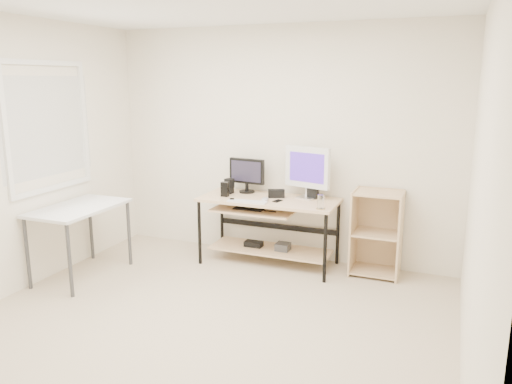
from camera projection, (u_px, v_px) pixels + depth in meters
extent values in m
cube|color=beige|center=(198.00, 331.00, 4.09)|extent=(4.00, 4.00, 0.01)
cube|color=white|center=(280.00, 144.00, 5.61)|extent=(4.00, 0.01, 2.60)
cube|color=white|center=(0.00, 160.00, 4.53)|extent=(0.01, 4.00, 2.60)
cube|color=white|center=(479.00, 198.00, 3.08)|extent=(0.01, 4.00, 2.60)
cube|color=white|center=(48.00, 127.00, 5.01)|extent=(0.01, 1.00, 1.20)
cube|color=beige|center=(269.00, 200.00, 5.43)|extent=(1.50, 0.65, 0.03)
cube|color=beige|center=(254.00, 210.00, 5.46)|extent=(0.90, 0.49, 0.02)
cube|color=beige|center=(270.00, 249.00, 5.60)|extent=(1.35, 0.46, 0.02)
cube|color=black|center=(250.00, 208.00, 5.48)|extent=(0.33, 0.22, 0.01)
cylinder|color=black|center=(270.00, 211.00, 5.34)|extent=(0.14, 0.01, 0.01)
cube|color=#3C3C3E|center=(283.00, 247.00, 5.53)|extent=(0.15, 0.15, 0.08)
cube|color=black|center=(254.00, 244.00, 5.66)|extent=(0.20, 0.12, 0.06)
cylinder|color=black|center=(200.00, 233.00, 5.51)|extent=(0.04, 0.04, 0.72)
cylinder|color=black|center=(222.00, 220.00, 6.02)|extent=(0.04, 0.04, 0.72)
cylinder|color=black|center=(325.00, 248.00, 4.99)|extent=(0.04, 0.04, 0.72)
cylinder|color=black|center=(338.00, 233.00, 5.51)|extent=(0.04, 0.04, 0.72)
cube|color=silver|center=(78.00, 208.00, 5.08)|extent=(0.60, 1.00, 0.03)
cylinder|color=#3C3C3E|center=(27.00, 254.00, 4.84)|extent=(0.04, 0.04, 0.72)
cylinder|color=#3C3C3E|center=(91.00, 228.00, 5.67)|extent=(0.04, 0.04, 0.72)
cylinder|color=#3C3C3E|center=(70.00, 261.00, 4.65)|extent=(0.04, 0.04, 0.72)
cylinder|color=#3C3C3E|center=(129.00, 233.00, 5.49)|extent=(0.04, 0.04, 0.72)
cube|color=#D8B687|center=(353.00, 231.00, 5.27)|extent=(0.02, 0.40, 0.90)
cube|color=#D8B687|center=(400.00, 236.00, 5.10)|extent=(0.02, 0.40, 0.90)
cube|color=#D8B687|center=(379.00, 228.00, 5.36)|extent=(0.50, 0.02, 0.90)
cube|color=#D8B687|center=(374.00, 270.00, 5.27)|extent=(0.46, 0.38, 0.02)
cube|color=#D8B687|center=(376.00, 233.00, 5.18)|extent=(0.46, 0.38, 0.02)
cube|color=#D8B687|center=(379.00, 193.00, 5.09)|extent=(0.46, 0.38, 0.02)
cylinder|color=black|center=(247.00, 192.00, 5.71)|extent=(0.18, 0.18, 0.02)
cylinder|color=black|center=(247.00, 187.00, 5.70)|extent=(0.04, 0.04, 0.09)
cube|color=black|center=(247.00, 171.00, 5.66)|extent=(0.43, 0.09, 0.28)
cube|color=black|center=(246.00, 171.00, 5.63)|extent=(0.36, 0.04, 0.23)
cube|color=silver|center=(307.00, 197.00, 5.43)|extent=(0.19, 0.17, 0.02)
cylinder|color=silver|center=(307.00, 192.00, 5.42)|extent=(0.05, 0.05, 0.11)
cube|color=silver|center=(307.00, 167.00, 5.36)|extent=(0.52, 0.18, 0.44)
cube|color=#4926A8|center=(307.00, 168.00, 5.33)|extent=(0.44, 0.12, 0.35)
cube|color=silver|center=(247.00, 202.00, 5.25)|extent=(0.43, 0.15, 0.01)
ellipsoid|color=#B8B8BD|center=(265.00, 199.00, 5.29)|extent=(0.07, 0.12, 0.04)
cube|color=black|center=(276.00, 194.00, 5.45)|extent=(0.20, 0.14, 0.09)
cube|color=black|center=(229.00, 190.00, 5.65)|extent=(0.09, 0.09, 0.07)
cube|color=black|center=(229.00, 183.00, 5.64)|extent=(0.10, 0.10, 0.10)
cube|color=black|center=(313.00, 192.00, 5.42)|extent=(0.11, 0.11, 0.13)
cube|color=black|center=(225.00, 189.00, 5.49)|extent=(0.08, 0.05, 0.16)
cylinder|color=black|center=(232.00, 200.00, 5.33)|extent=(0.06, 0.06, 0.02)
cube|color=black|center=(277.00, 201.00, 5.29)|extent=(0.09, 0.13, 0.01)
cylinder|color=olive|center=(321.00, 209.00, 4.98)|extent=(0.12, 0.12, 0.01)
cylinder|color=white|center=(321.00, 202.00, 4.97)|extent=(0.09, 0.09, 0.14)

